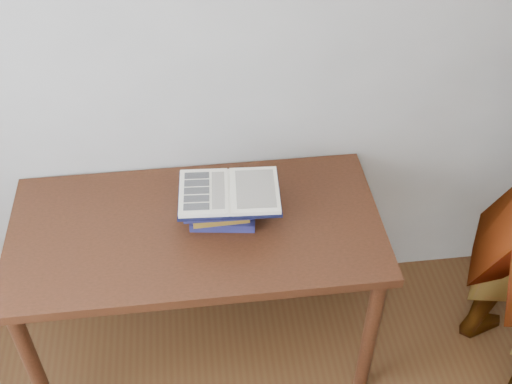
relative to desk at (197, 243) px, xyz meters
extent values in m
cube|color=beige|center=(0.05, 0.37, 0.63)|extent=(3.50, 0.04, 2.60)
cube|color=#482012|center=(0.00, 0.00, 0.08)|extent=(1.43, 0.72, 0.04)
cylinder|color=#482012|center=(-0.66, -0.30, -0.31)|extent=(0.06, 0.06, 0.73)
cylinder|color=#482012|center=(0.66, -0.30, -0.31)|extent=(0.06, 0.06, 0.73)
cylinder|color=#482012|center=(-0.66, 0.30, -0.31)|extent=(0.06, 0.06, 0.73)
cylinder|color=#482012|center=(0.66, 0.30, -0.31)|extent=(0.06, 0.06, 0.73)
cube|color=#19184A|center=(0.11, 0.02, 0.11)|extent=(0.26, 0.18, 0.04)
cube|color=#AB8127|center=(0.10, 0.02, 0.15)|extent=(0.22, 0.15, 0.03)
cube|color=#19184A|center=(0.09, 0.02, 0.18)|extent=(0.27, 0.16, 0.03)
cube|color=black|center=(0.10, 0.02, 0.21)|extent=(0.21, 0.14, 0.03)
cube|color=black|center=(0.13, 0.02, 0.23)|extent=(0.40, 0.29, 0.01)
cube|color=white|center=(0.04, 0.03, 0.24)|extent=(0.20, 0.26, 0.02)
cube|color=white|center=(0.23, 0.01, 0.24)|extent=(0.20, 0.26, 0.02)
cylinder|color=white|center=(0.13, 0.02, 0.24)|extent=(0.03, 0.25, 0.01)
cube|color=black|center=(0.02, 0.11, 0.25)|extent=(0.10, 0.04, 0.00)
cube|color=black|center=(0.02, 0.07, 0.25)|extent=(0.10, 0.04, 0.00)
cube|color=black|center=(0.01, 0.03, 0.25)|extent=(0.10, 0.04, 0.00)
cube|color=black|center=(0.01, -0.01, 0.25)|extent=(0.10, 0.04, 0.00)
cube|color=black|center=(0.01, -0.06, 0.25)|extent=(0.10, 0.04, 0.00)
cube|color=#BCB4A3|center=(0.09, 0.02, 0.25)|extent=(0.06, 0.21, 0.00)
cube|color=#BCB4A3|center=(0.23, 0.01, 0.25)|extent=(0.16, 0.22, 0.00)
camera|label=1|loc=(0.02, -1.75, 1.84)|focal=45.00mm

